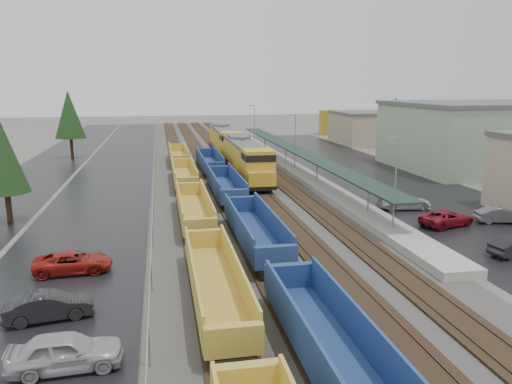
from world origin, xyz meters
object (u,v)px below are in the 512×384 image
at_px(parked_car_east_c, 404,201).
at_px(parked_car_west_a, 65,352).
at_px(parked_car_west_c, 73,263).
at_px(parked_car_west_b, 49,306).
at_px(locomotive_lead, 246,159).
at_px(well_string_blue, 255,231).
at_px(storage_tank, 331,122).
at_px(well_string_yellow, 194,209).
at_px(locomotive_trail, 225,141).
at_px(parked_car_east_e, 500,215).
at_px(parked_car_east_b, 447,218).

bearing_deg(parked_car_east_c, parked_car_west_a, 136.79).
relative_size(parked_car_west_a, parked_car_west_c, 0.98).
xyz_separation_m(parked_car_west_a, parked_car_west_b, (-1.68, 5.04, -0.09)).
xyz_separation_m(parked_car_west_b, parked_car_west_c, (0.14, 6.70, -0.04)).
bearing_deg(locomotive_lead, parked_car_west_b, -114.72).
height_order(well_string_blue, storage_tank, storage_tank).
relative_size(well_string_yellow, parked_car_west_c, 16.89).
height_order(locomotive_trail, well_string_yellow, locomotive_trail).
distance_m(parked_car_west_c, parked_car_east_e, 35.41).
height_order(locomotive_lead, well_string_blue, locomotive_lead).
relative_size(parked_car_west_a, parked_car_east_e, 1.14).
bearing_deg(parked_car_west_c, parked_car_east_b, -83.55).
bearing_deg(well_string_yellow, parked_car_east_c, 2.24).
height_order(storage_tank, parked_car_west_b, storage_tank).
bearing_deg(parked_car_west_c, well_string_yellow, -42.18).
bearing_deg(parked_car_west_c, locomotive_lead, -32.84).
bearing_deg(parked_car_west_b, locomotive_trail, -27.11).
height_order(parked_car_west_c, parked_car_east_c, parked_car_east_c).
distance_m(well_string_blue, parked_car_west_b, 15.93).
height_order(parked_car_west_a, parked_car_east_b, parked_car_west_a).
height_order(parked_car_west_b, parked_car_east_e, parked_car_west_b).
bearing_deg(well_string_blue, parked_car_west_c, -166.86).
bearing_deg(well_string_blue, storage_tank, 67.02).
height_order(parked_car_east_c, parked_car_east_e, parked_car_east_c).
bearing_deg(locomotive_trail, well_string_blue, -94.80).
bearing_deg(parked_car_west_c, parked_car_east_e, -84.94).
xyz_separation_m(parked_car_east_c, parked_car_east_e, (5.99, -6.19, -0.07)).
bearing_deg(storage_tank, parked_car_west_b, -117.47).
xyz_separation_m(storage_tank, parked_car_west_b, (-46.66, -89.74, -2.17)).
relative_size(locomotive_lead, parked_car_east_e, 5.23).
xyz_separation_m(parked_car_west_a, parked_car_west_c, (-1.54, 11.74, -0.13)).
xyz_separation_m(parked_car_west_a, parked_car_east_b, (28.32, 17.02, -0.13)).
relative_size(parked_car_east_c, parked_car_east_e, 1.25).
xyz_separation_m(parked_car_east_b, parked_car_east_c, (-0.85, 6.23, 0.07)).
bearing_deg(locomotive_lead, parked_car_east_e, -52.70).
bearing_deg(parked_car_east_c, parked_car_west_c, 118.20).
bearing_deg(parked_car_east_b, parked_car_west_b, 96.36).
distance_m(storage_tank, parked_car_west_c, 95.21).
height_order(parked_car_west_b, parked_car_west_c, parked_car_west_b).
xyz_separation_m(locomotive_lead, parked_car_east_b, (13.31, -24.26, -1.93)).
relative_size(well_string_blue, storage_tank, 14.27).
xyz_separation_m(storage_tank, parked_car_west_a, (-44.98, -94.78, -2.08)).
bearing_deg(parked_car_east_e, locomotive_lead, 47.39).
relative_size(storage_tank, parked_car_west_a, 1.21).
height_order(locomotive_lead, parked_car_east_b, locomotive_lead).
distance_m(locomotive_trail, parked_car_east_b, 47.22).
relative_size(locomotive_lead, parked_car_west_b, 4.97).
distance_m(storage_tank, parked_car_west_a, 104.93).
relative_size(locomotive_lead, parked_car_east_b, 4.43).
relative_size(locomotive_lead, well_string_yellow, 0.26).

